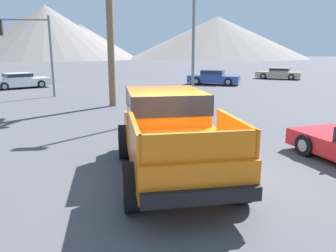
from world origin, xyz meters
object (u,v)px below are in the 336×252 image
at_px(parked_car_tan, 279,73).
at_px(traffic_light_main, 27,41).
at_px(orange_pickup_truck, 170,128).
at_px(parked_car_blue, 213,77).
at_px(parked_car_white, 19,80).

relative_size(parked_car_tan, traffic_light_main, 0.95).
distance_m(orange_pickup_truck, parked_car_tan, 29.47).
bearing_deg(parked_car_blue, traffic_light_main, -40.86).
relative_size(parked_car_blue, parked_car_tan, 1.01).
bearing_deg(parked_car_tan, parked_car_white, 137.90).
bearing_deg(parked_car_white, orange_pickup_truck, -7.41).
relative_size(orange_pickup_truck, parked_car_tan, 1.14).
bearing_deg(parked_car_tan, parked_car_blue, 154.73).
relative_size(orange_pickup_truck, parked_car_blue, 1.13).
relative_size(parked_car_white, traffic_light_main, 0.93).
relative_size(orange_pickup_truck, traffic_light_main, 1.07).
xyz_separation_m(orange_pickup_truck, traffic_light_main, (-7.46, 14.18, 2.42)).
xyz_separation_m(parked_car_blue, parked_car_tan, (8.20, 5.08, -0.06)).
height_order(parked_car_blue, traffic_light_main, traffic_light_main).
relative_size(orange_pickup_truck, parked_car_white, 1.15).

